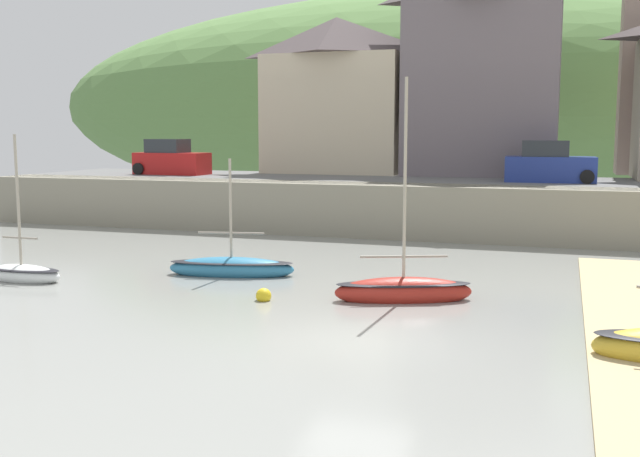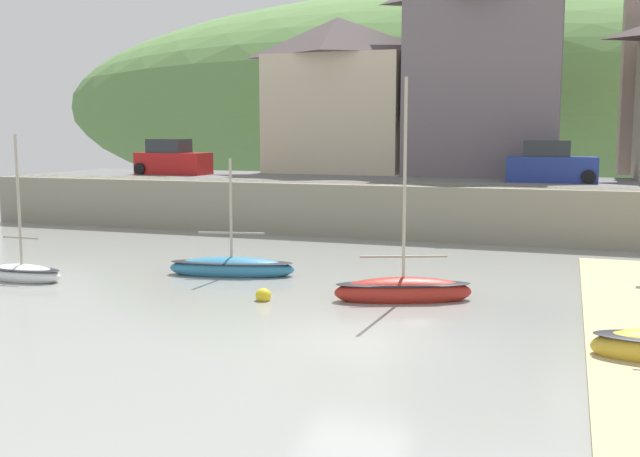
{
  "view_description": "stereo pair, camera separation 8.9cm",
  "coord_description": "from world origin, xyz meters",
  "px_view_note": "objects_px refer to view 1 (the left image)",
  "views": [
    {
      "loc": [
        4.41,
        -16.01,
        4.79
      ],
      "look_at": [
        -2.74,
        5.64,
        1.8
      ],
      "focal_mm": 41.78,
      "sensor_mm": 36.0,
      "label": 1
    },
    {
      "loc": [
        4.5,
        -15.99,
        4.79
      ],
      "look_at": [
        -2.74,
        5.64,
        1.8
      ],
      "focal_mm": 41.78,
      "sensor_mm": 36.0,
      "label": 2
    }
  ],
  "objects_px": {
    "sailboat_blue_trim": "(22,273)",
    "parked_car_by_wall": "(549,165)",
    "waterfront_building_centre": "(482,66)",
    "dinghy_open_wooden": "(231,267)",
    "parked_car_near_slipway": "(171,160)",
    "mooring_buoy": "(264,296)",
    "fishing_boat_green": "(403,290)",
    "waterfront_building_left": "(336,94)"
  },
  "relations": [
    {
      "from": "waterfront_building_left",
      "to": "parked_car_by_wall",
      "type": "height_order",
      "value": "waterfront_building_left"
    },
    {
      "from": "waterfront_building_left",
      "to": "fishing_boat_green",
      "type": "relative_size",
      "value": 1.35
    },
    {
      "from": "waterfront_building_left",
      "to": "dinghy_open_wooden",
      "type": "bearing_deg",
      "value": -83.57
    },
    {
      "from": "waterfront_building_left",
      "to": "mooring_buoy",
      "type": "height_order",
      "value": "waterfront_building_left"
    },
    {
      "from": "dinghy_open_wooden",
      "to": "mooring_buoy",
      "type": "xyz_separation_m",
      "value": [
        2.46,
        -3.14,
        -0.13
      ]
    },
    {
      "from": "fishing_boat_green",
      "to": "parked_car_by_wall",
      "type": "distance_m",
      "value": 16.9
    },
    {
      "from": "waterfront_building_centre",
      "to": "parked_car_near_slipway",
      "type": "xyz_separation_m",
      "value": [
        -16.38,
        -4.5,
        -5.02
      ]
    },
    {
      "from": "waterfront_building_left",
      "to": "mooring_buoy",
      "type": "distance_m",
      "value": 23.48
    },
    {
      "from": "waterfront_building_centre",
      "to": "parked_car_near_slipway",
      "type": "distance_m",
      "value": 17.71
    },
    {
      "from": "dinghy_open_wooden",
      "to": "parked_car_near_slipway",
      "type": "height_order",
      "value": "parked_car_near_slipway"
    },
    {
      "from": "waterfront_building_left",
      "to": "dinghy_open_wooden",
      "type": "xyz_separation_m",
      "value": [
        2.13,
        -18.89,
        -6.6
      ]
    },
    {
      "from": "waterfront_building_left",
      "to": "waterfront_building_centre",
      "type": "height_order",
      "value": "waterfront_building_centre"
    },
    {
      "from": "fishing_boat_green",
      "to": "parked_car_near_slipway",
      "type": "distance_m",
      "value": 23.42
    },
    {
      "from": "mooring_buoy",
      "to": "waterfront_building_centre",
      "type": "bearing_deg",
      "value": 80.79
    },
    {
      "from": "sailboat_blue_trim",
      "to": "parked_car_near_slipway",
      "type": "relative_size",
      "value": 1.15
    },
    {
      "from": "sailboat_blue_trim",
      "to": "parked_car_by_wall",
      "type": "xyz_separation_m",
      "value": [
        15.77,
        17.34,
        2.95
      ]
    },
    {
      "from": "parked_car_near_slipway",
      "to": "sailboat_blue_trim",
      "type": "bearing_deg",
      "value": -72.4
    },
    {
      "from": "waterfront_building_left",
      "to": "sailboat_blue_trim",
      "type": "relative_size",
      "value": 1.81
    },
    {
      "from": "sailboat_blue_trim",
      "to": "mooring_buoy",
      "type": "bearing_deg",
      "value": -1.34
    },
    {
      "from": "sailboat_blue_trim",
      "to": "parked_car_by_wall",
      "type": "relative_size",
      "value": 1.16
    },
    {
      "from": "sailboat_blue_trim",
      "to": "mooring_buoy",
      "type": "xyz_separation_m",
      "value": [
        8.5,
        -0.18,
        -0.12
      ]
    },
    {
      "from": "parked_car_by_wall",
      "to": "dinghy_open_wooden",
      "type": "bearing_deg",
      "value": -126.72
    },
    {
      "from": "waterfront_building_centre",
      "to": "dinghy_open_wooden",
      "type": "height_order",
      "value": "waterfront_building_centre"
    },
    {
      "from": "parked_car_near_slipway",
      "to": "fishing_boat_green",
      "type": "bearing_deg",
      "value": -40.8
    },
    {
      "from": "dinghy_open_wooden",
      "to": "parked_car_by_wall",
      "type": "height_order",
      "value": "parked_car_by_wall"
    },
    {
      "from": "mooring_buoy",
      "to": "parked_car_near_slipway",
      "type": "bearing_deg",
      "value": 126.16
    },
    {
      "from": "sailboat_blue_trim",
      "to": "parked_car_near_slipway",
      "type": "distance_m",
      "value": 18.11
    },
    {
      "from": "parked_car_near_slipway",
      "to": "waterfront_building_left",
      "type": "bearing_deg",
      "value": 32.39
    },
    {
      "from": "fishing_boat_green",
      "to": "mooring_buoy",
      "type": "xyz_separation_m",
      "value": [
        -3.78,
        -1.24,
        -0.17
      ]
    },
    {
      "from": "fishing_boat_green",
      "to": "mooring_buoy",
      "type": "height_order",
      "value": "fishing_boat_green"
    },
    {
      "from": "dinghy_open_wooden",
      "to": "parked_car_by_wall",
      "type": "xyz_separation_m",
      "value": [
        9.73,
        14.39,
        2.94
      ]
    },
    {
      "from": "waterfront_building_left",
      "to": "parked_car_near_slipway",
      "type": "bearing_deg",
      "value": -151.28
    },
    {
      "from": "sailboat_blue_trim",
      "to": "fishing_boat_green",
      "type": "height_order",
      "value": "fishing_boat_green"
    },
    {
      "from": "waterfront_building_centre",
      "to": "sailboat_blue_trim",
      "type": "relative_size",
      "value": 2.37
    },
    {
      "from": "waterfront_building_left",
      "to": "waterfront_building_centre",
      "type": "distance_m",
      "value": 8.28
    },
    {
      "from": "waterfront_building_centre",
      "to": "fishing_boat_green",
      "type": "xyz_separation_m",
      "value": [
        0.21,
        -20.78,
        -7.91
      ]
    },
    {
      "from": "waterfront_building_centre",
      "to": "dinghy_open_wooden",
      "type": "bearing_deg",
      "value": -107.72
    },
    {
      "from": "waterfront_building_left",
      "to": "parked_car_by_wall",
      "type": "xyz_separation_m",
      "value": [
        11.86,
        -4.5,
        -3.66
      ]
    },
    {
      "from": "waterfront_building_centre",
      "to": "dinghy_open_wooden",
      "type": "relative_size",
      "value": 2.61
    },
    {
      "from": "sailboat_blue_trim",
      "to": "parked_car_by_wall",
      "type": "bearing_deg",
      "value": 47.62
    },
    {
      "from": "waterfront_building_left",
      "to": "sailboat_blue_trim",
      "type": "height_order",
      "value": "waterfront_building_left"
    },
    {
      "from": "parked_car_by_wall",
      "to": "mooring_buoy",
      "type": "relative_size",
      "value": 9.38
    }
  ]
}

